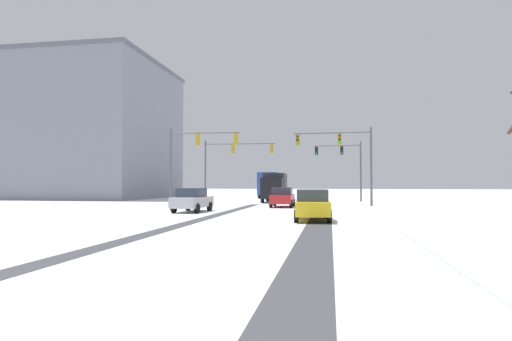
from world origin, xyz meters
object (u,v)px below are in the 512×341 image
at_px(car_red_lead, 283,197).
at_px(car_yellow_cab_third, 312,205).
at_px(traffic_signal_near_left, 194,151).
at_px(traffic_signal_near_right, 343,150).
at_px(car_silver_second, 192,200).
at_px(bus_oncoming, 272,183).
at_px(box_truck_delivery, 275,186).
at_px(office_building_far_left_block, 58,132).
at_px(traffic_signal_far_left, 230,157).
at_px(traffic_signal_far_right, 344,159).

relative_size(car_red_lead, car_yellow_cab_third, 0.98).
bearing_deg(car_red_lead, traffic_signal_near_left, -168.88).
distance_m(traffic_signal_near_left, traffic_signal_near_right, 12.23).
height_order(traffic_signal_near_right, car_silver_second, traffic_signal_near_right).
height_order(bus_oncoming, box_truck_delivery, bus_oncoming).
distance_m(traffic_signal_near_right, bus_oncoming, 25.28).
relative_size(car_red_lead, car_silver_second, 0.99).
distance_m(traffic_signal_near_right, car_yellow_cab_third, 13.83).
distance_m(car_red_lead, car_silver_second, 8.95).
bearing_deg(car_silver_second, office_building_far_left_block, 137.37).
distance_m(car_silver_second, car_yellow_cab_third, 10.04).
distance_m(traffic_signal_far_left, bus_oncoming, 15.69).
relative_size(traffic_signal_far_right, traffic_signal_far_left, 0.87).
bearing_deg(car_red_lead, traffic_signal_far_left, 126.98).
height_order(car_red_lead, car_silver_second, same).
relative_size(traffic_signal_far_right, office_building_far_left_block, 0.22).
distance_m(bus_oncoming, box_truck_delivery, 14.22).
xyz_separation_m(traffic_signal_far_right, traffic_signal_near_right, (-0.46, -12.10, 0.05)).
xyz_separation_m(traffic_signal_far_right, box_truck_delivery, (-7.35, -2.70, -2.97)).
bearing_deg(traffic_signal_far_right, traffic_signal_near_right, -92.17).
bearing_deg(bus_oncoming, car_red_lead, -80.28).
distance_m(bus_oncoming, office_building_far_left_block, 30.57).
distance_m(car_silver_second, office_building_far_left_block, 38.87).
xyz_separation_m(traffic_signal_near_right, box_truck_delivery, (-6.89, 9.40, -3.02)).
bearing_deg(traffic_signal_far_right, office_building_far_left_block, 171.13).
distance_m(traffic_signal_near_right, office_building_far_left_block, 42.63).
bearing_deg(car_red_lead, office_building_far_left_block, 150.86).
xyz_separation_m(traffic_signal_far_right, car_yellow_cab_third, (-2.47, -25.23, -3.79)).
bearing_deg(bus_oncoming, traffic_signal_near_right, -68.88).
relative_size(traffic_signal_near_left, traffic_signal_far_left, 0.87).
distance_m(car_red_lead, bus_oncoming, 24.26).
height_order(car_red_lead, office_building_far_left_block, office_building_far_left_block).
xyz_separation_m(car_silver_second, box_truck_delivery, (3.48, 16.97, 0.82)).
xyz_separation_m(bus_oncoming, box_truck_delivery, (2.17, -14.05, -0.36)).
relative_size(traffic_signal_far_left, car_yellow_cab_third, 1.78).
height_order(traffic_signal_far_left, office_building_far_left_block, office_building_far_left_block).
relative_size(car_yellow_cab_third, box_truck_delivery, 0.56).
height_order(car_silver_second, office_building_far_left_block, office_building_far_left_block).
bearing_deg(traffic_signal_near_left, box_truck_delivery, 65.15).
bearing_deg(car_silver_second, box_truck_delivery, 78.40).
bearing_deg(traffic_signal_far_left, traffic_signal_near_right, -35.52).
bearing_deg(car_red_lead, car_yellow_cab_third, -76.89).
relative_size(traffic_signal_near_left, car_yellow_cab_third, 1.55).
bearing_deg(office_building_far_left_block, bus_oncoming, 10.25).
distance_m(traffic_signal_near_right, car_silver_second, 13.40).
height_order(traffic_signal_far_left, car_red_lead, traffic_signal_far_left).
height_order(traffic_signal_far_left, bus_oncoming, traffic_signal_far_left).
distance_m(traffic_signal_near_right, box_truck_delivery, 12.04).
height_order(car_yellow_cab_third, office_building_far_left_block, office_building_far_left_block).
relative_size(traffic_signal_near_right, car_silver_second, 1.56).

